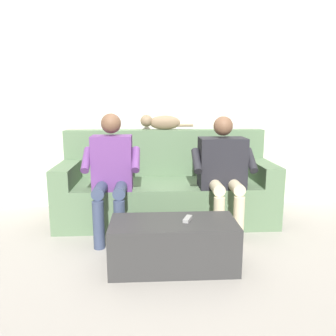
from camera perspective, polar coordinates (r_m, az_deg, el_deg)
ground_plane at (r=2.99m, az=0.41°, el=-13.41°), size 8.00×8.00×0.00m
back_wall at (r=3.97m, az=-0.72°, el=12.76°), size 5.01×0.06×2.70m
couch at (r=3.59m, az=-0.34°, el=-3.65°), size 2.23×0.83×0.94m
coffee_table at (r=2.59m, az=0.91°, el=-13.01°), size 0.96×0.44×0.37m
person_left_seated at (r=3.21m, az=9.48°, el=0.12°), size 0.60×0.54×1.12m
person_right_seated at (r=3.12m, az=-9.72°, el=-0.15°), size 0.53×0.56×1.15m
cat_on_backrest at (r=3.73m, az=-1.47°, el=7.95°), size 0.59×0.14×0.17m
remote_gray at (r=2.54m, az=3.40°, el=-8.77°), size 0.09×0.13×0.02m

